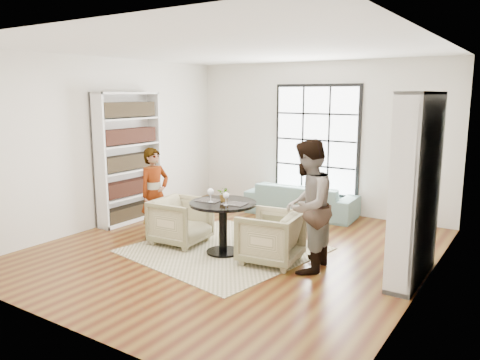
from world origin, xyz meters
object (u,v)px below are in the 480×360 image
Objects in this scene: pedestal_table at (223,216)px; sofa at (301,199)px; wine_glass_right at (226,196)px; flower_centerpiece at (225,194)px; person_left at (155,194)px; armchair_right at (271,237)px; wine_glass_left at (211,192)px; person_right at (307,206)px; armchair_left at (181,221)px.

pedestal_table is 0.46× the size of sofa.
wine_glass_right reaches higher than sofa.
flower_centerpiece is at bearing 130.00° from wine_glass_right.
pedestal_table is 1.40m from person_left.
wine_glass_left is (-0.92, -0.17, 0.57)m from armchair_right.
flower_centerpiece is at bearing -95.81° from armchair_right.
wine_glass_right is (-0.64, -0.18, 0.56)m from armchair_right.
person_right reaches higher than wine_glass_left.
person_right is (2.17, 0.04, 0.52)m from armchair_left.
sofa is 2.65× the size of armchair_left.
wine_glass_left is at bearing -104.96° from armchair_left.
wine_glass_left is (-0.14, -0.11, 0.37)m from pedestal_table.
wine_glass_left reaches higher than pedestal_table.
person_left is at bearing 179.13° from pedestal_table.
wine_glass_right is 0.22m from flower_centerpiece.
armchair_right is (0.80, -2.64, 0.06)m from sofa.
armchair_right is 4.35× the size of wine_glass_right.
pedestal_table reaches higher than armchair_right.
person_left is at bearing -96.64° from person_right.
flower_centerpiece is at bearing -79.20° from person_left.
person_right is 1.33m from flower_centerpiece.
wine_glass_right reaches higher than pedestal_table.
flower_centerpiece is at bearing -92.86° from armchair_left.
sofa is 2.88m from wine_glass_left.
wine_glass_right is (0.98, -0.15, 0.56)m from armchair_left.
pedestal_table is at bearing 138.70° from wine_glass_right.
flower_centerpiece is (1.39, 0.02, 0.15)m from person_left.
flower_centerpiece is at bearing 86.56° from sofa.
wine_glass_left is (-1.47, -0.17, 0.05)m from person_right.
person_right is 9.52× the size of wine_glass_right.
armchair_right is at bearing 4.26° from pedestal_table.
person_right is at bearing 8.77° from wine_glass_right.
wine_glass_right is at bearing -88.66° from person_right.
armchair_right is at bearing -79.03° from person_left.
armchair_left is 0.54× the size of person_left.
flower_centerpiece reaches higher than armchair_left.
sofa is 3.04m from person_left.
person_right reaches higher than person_left.
sofa is 11.47× the size of wine_glass_right.
person_left reaches higher than wine_glass_right.
wine_glass_left is at bearing -86.06° from person_left.
flower_centerpiece is (-1.33, -0.02, 0.01)m from person_right.
pedestal_table is 1.23× the size of armchair_left.
wine_glass_left is 0.94× the size of flower_centerpiece.
wine_glass_right is (1.53, -0.15, 0.17)m from person_left.
wine_glass_left is (0.70, -0.13, 0.58)m from armchair_left.
person_left is at bearing 85.79° from armchair_left.
person_left is 2.72m from person_right.
sofa is 1.20× the size of person_right.
person_right is at bearing 2.50° from pedestal_table.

